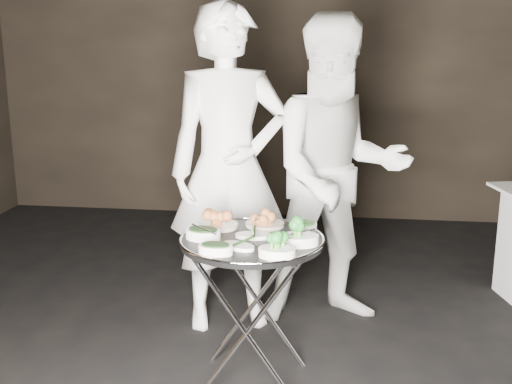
# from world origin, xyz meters

# --- Properties ---
(wall_back) EXTENTS (6.00, 0.05, 3.00)m
(wall_back) POSITION_xyz_m (0.00, 3.52, 1.50)
(wall_back) COLOR black
(wall_back) RESTS_ON floor
(tray_stand) EXTENTS (0.51, 0.43, 0.75)m
(tray_stand) POSITION_xyz_m (-0.18, 0.46, 0.42)
(tray_stand) COLOR silver
(tray_stand) RESTS_ON floor
(serving_tray) EXTENTS (0.69, 0.69, 0.04)m
(serving_tray) POSITION_xyz_m (-0.18, 0.46, 0.75)
(serving_tray) COLOR black
(serving_tray) RESTS_ON tray_stand
(potato_plate_a) EXTENTS (0.20, 0.20, 0.07)m
(potato_plate_a) POSITION_xyz_m (-0.37, 0.62, 0.79)
(potato_plate_a) COLOR beige
(potato_plate_a) RESTS_ON serving_tray
(potato_plate_b) EXTENTS (0.20, 0.20, 0.07)m
(potato_plate_b) POSITION_xyz_m (-0.15, 0.67, 0.79)
(potato_plate_b) COLOR beige
(potato_plate_b) RESTS_ON serving_tray
(greens_bowl) EXTENTS (0.12, 0.12, 0.07)m
(greens_bowl) POSITION_xyz_m (0.06, 0.60, 0.79)
(greens_bowl) COLOR white
(greens_bowl) RESTS_ON serving_tray
(asparagus_plate_a) EXTENTS (0.19, 0.11, 0.04)m
(asparagus_plate_a) POSITION_xyz_m (-0.18, 0.48, 0.78)
(asparagus_plate_a) COLOR white
(asparagus_plate_a) RESTS_ON serving_tray
(asparagus_plate_b) EXTENTS (0.19, 0.16, 0.03)m
(asparagus_plate_b) POSITION_xyz_m (-0.22, 0.32, 0.78)
(asparagus_plate_b) COLOR white
(asparagus_plate_b) RESTS_ON serving_tray
(spinach_bowl_a) EXTENTS (0.19, 0.15, 0.07)m
(spinach_bowl_a) POSITION_xyz_m (-0.41, 0.42, 0.79)
(spinach_bowl_a) COLOR white
(spinach_bowl_a) RESTS_ON serving_tray
(spinach_bowl_b) EXTENTS (0.16, 0.11, 0.06)m
(spinach_bowl_b) POSITION_xyz_m (-0.31, 0.23, 0.79)
(spinach_bowl_b) COLOR white
(spinach_bowl_b) RESTS_ON serving_tray
(broccoli_bowl_a) EXTENTS (0.21, 0.17, 0.08)m
(broccoli_bowl_a) POSITION_xyz_m (0.04, 0.40, 0.80)
(broccoli_bowl_a) COLOR white
(broccoli_bowl_a) RESTS_ON serving_tray
(broccoli_bowl_b) EXTENTS (0.17, 0.13, 0.07)m
(broccoli_bowl_b) POSITION_xyz_m (-0.04, 0.23, 0.79)
(broccoli_bowl_b) COLOR white
(broccoli_bowl_b) RESTS_ON serving_tray
(serving_utensils) EXTENTS (0.59, 0.42, 0.01)m
(serving_utensils) POSITION_xyz_m (-0.17, 0.53, 0.81)
(serving_utensils) COLOR silver
(serving_utensils) RESTS_ON serving_tray
(waiter_left) EXTENTS (0.80, 0.65, 1.88)m
(waiter_left) POSITION_xyz_m (-0.41, 1.15, 0.94)
(waiter_left) COLOR white
(waiter_left) RESTS_ON floor
(waiter_right) EXTENTS (1.04, 0.90, 1.82)m
(waiter_right) POSITION_xyz_m (0.21, 1.29, 0.91)
(waiter_right) COLOR white
(waiter_right) RESTS_ON floor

